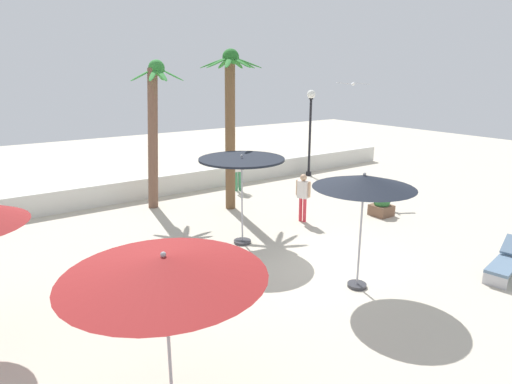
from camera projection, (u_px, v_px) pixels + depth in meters
ground_plane at (324, 269)px, 11.47m from camera, size 56.00×56.00×0.00m
boundary_wall at (178, 183)px, 18.64m from camera, size 25.20×0.30×0.86m
patio_umbrella_1 at (242, 165)px, 12.57m from camera, size 2.53×2.53×2.76m
patio_umbrella_2 at (364, 183)px, 9.80m from camera, size 2.37×2.37×2.88m
patio_umbrella_3 at (164, 268)px, 5.75m from camera, size 2.83×2.83×2.76m
palm_tree_0 at (154, 120)px, 15.99m from camera, size 2.00×2.00×5.55m
palm_tree_1 at (230, 114)px, 15.71m from camera, size 2.26×2.27×5.91m
lamp_post_0 at (310, 120)px, 21.18m from camera, size 0.42×0.42×4.28m
lounge_chair_1 at (507, 261)px, 11.00m from camera, size 1.94×0.91×0.83m
guest_0 at (303, 193)px, 14.87m from camera, size 0.36×0.53×1.71m
guest_1 at (238, 168)px, 18.85m from camera, size 0.55×0.31×1.73m
seagull_0 at (353, 84)px, 17.91m from camera, size 1.22×0.87×0.14m
planter at (382, 205)px, 15.68m from camera, size 0.70×0.70×0.85m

